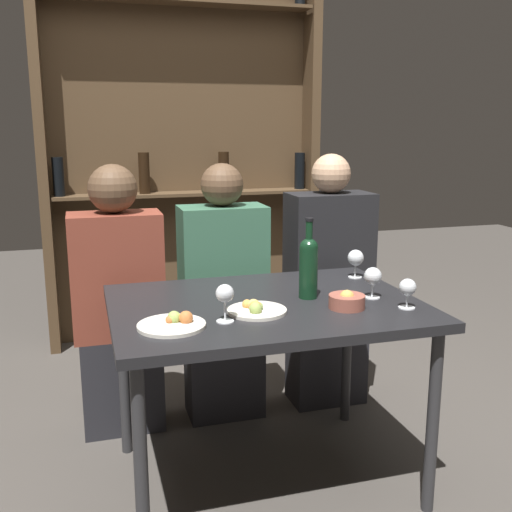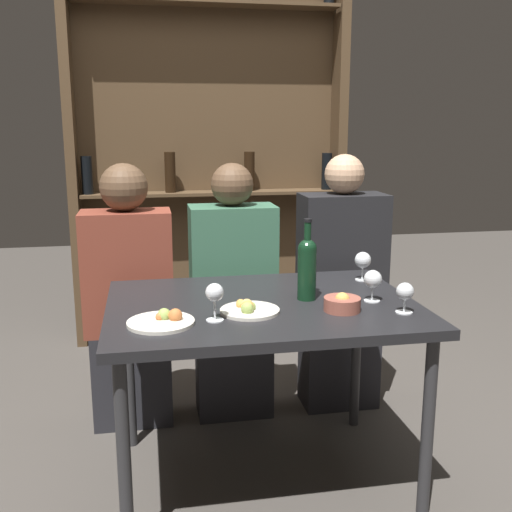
% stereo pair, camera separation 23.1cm
% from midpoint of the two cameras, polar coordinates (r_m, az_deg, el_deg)
% --- Properties ---
extents(ground_plane, '(10.00, 10.00, 0.00)m').
position_cam_midpoint_polar(ground_plane, '(2.54, -1.93, -20.42)').
color(ground_plane, '#47423D').
extents(dining_table, '(1.14, 0.84, 0.73)m').
position_cam_midpoint_polar(dining_table, '(2.25, -2.05, -6.10)').
color(dining_table, black).
rests_on(dining_table, ground_plane).
extents(wine_rack_wall, '(1.75, 0.21, 2.36)m').
position_cam_midpoint_polar(wine_rack_wall, '(3.89, -8.68, 9.32)').
color(wine_rack_wall, '#4C3823').
rests_on(wine_rack_wall, ground_plane).
extents(wine_bottle, '(0.07, 0.07, 0.31)m').
position_cam_midpoint_polar(wine_bottle, '(2.26, 2.12, -0.83)').
color(wine_bottle, black).
rests_on(wine_bottle, dining_table).
extents(wine_glass_0, '(0.06, 0.06, 0.13)m').
position_cam_midpoint_polar(wine_glass_0, '(2.00, -6.31, -3.78)').
color(wine_glass_0, silver).
rests_on(wine_glass_0, dining_table).
extents(wine_glass_1, '(0.07, 0.07, 0.12)m').
position_cam_midpoint_polar(wine_glass_1, '(2.59, 6.97, -0.27)').
color(wine_glass_1, silver).
rests_on(wine_glass_1, dining_table).
extents(wine_glass_2, '(0.06, 0.06, 0.11)m').
position_cam_midpoint_polar(wine_glass_2, '(2.18, 11.33, -3.09)').
color(wine_glass_2, silver).
rests_on(wine_glass_2, dining_table).
extents(wine_glass_3, '(0.07, 0.07, 0.12)m').
position_cam_midpoint_polar(wine_glass_3, '(2.29, 8.25, -2.04)').
color(wine_glass_3, silver).
rests_on(wine_glass_3, dining_table).
extents(food_plate_0, '(0.22, 0.22, 0.05)m').
position_cam_midpoint_polar(food_plate_0, '(2.00, -11.18, -6.38)').
color(food_plate_0, silver).
rests_on(food_plate_0, dining_table).
extents(food_plate_1, '(0.21, 0.21, 0.05)m').
position_cam_midpoint_polar(food_plate_1, '(2.11, -3.16, -5.12)').
color(food_plate_1, silver).
rests_on(food_plate_1, dining_table).
extents(snack_bowl, '(0.13, 0.13, 0.07)m').
position_cam_midpoint_polar(snack_bowl, '(2.16, 5.63, -4.32)').
color(snack_bowl, '#995142').
rests_on(snack_bowl, dining_table).
extents(seated_person_left, '(0.40, 0.22, 1.22)m').
position_cam_midpoint_polar(seated_person_left, '(2.78, -15.29, -4.86)').
color(seated_person_left, '#26262B').
rests_on(seated_person_left, ground_plane).
extents(seated_person_center, '(0.39, 0.22, 1.21)m').
position_cam_midpoint_polar(seated_person_center, '(2.82, -5.48, -4.31)').
color(seated_person_center, '#26262B').
rests_on(seated_person_center, ground_plane).
extents(seated_person_right, '(0.40, 0.22, 1.25)m').
position_cam_midpoint_polar(seated_person_right, '(2.96, 4.66, -3.21)').
color(seated_person_right, '#26262B').
rests_on(seated_person_right, ground_plane).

